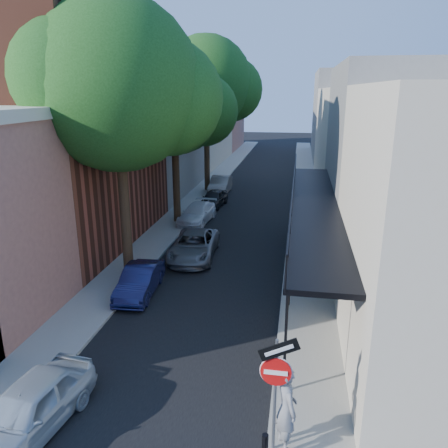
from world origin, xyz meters
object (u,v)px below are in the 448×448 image
at_px(sign_post, 276,376).
at_px(parked_car_b, 140,281).
at_px(parked_car_c, 194,246).
at_px(pedestrian, 286,408).
at_px(parked_car_a, 29,409).
at_px(parked_car_e, 214,198).
at_px(parked_car_d, 197,213).
at_px(parked_car_f, 220,185).
at_px(oak_near, 130,89).
at_px(oak_far, 213,84).
at_px(oak_mid, 181,104).

distance_m(sign_post, parked_car_b, 9.32).
height_order(parked_car_c, pedestrian, pedestrian).
xyz_separation_m(parked_car_a, parked_car_e, (0.24, 21.60, -0.07)).
distance_m(parked_car_c, parked_car_d, 5.96).
xyz_separation_m(parked_car_e, parked_car_f, (-0.26, 4.05, 0.10)).
xyz_separation_m(oak_near, parked_car_b, (0.77, -2.11, -7.30)).
xyz_separation_m(parked_car_b, parked_car_e, (0.26, 14.10, 0.00)).
height_order(parked_car_d, parked_car_f, parked_car_f).
height_order(parked_car_a, pedestrian, pedestrian).
bearing_deg(sign_post, oak_near, 125.09).
bearing_deg(oak_far, parked_car_d, -85.21).
relative_size(parked_car_e, pedestrian, 1.68).
bearing_deg(oak_far, parked_car_c, -82.50).
bearing_deg(parked_car_d, sign_post, -65.89).
relative_size(sign_post, parked_car_e, 0.88).
relative_size(parked_car_a, parked_car_e, 1.13).
bearing_deg(oak_far, parked_car_f, -52.21).
bearing_deg(parked_car_e, parked_car_d, -87.36).
xyz_separation_m(oak_mid, parked_car_b, (0.82, -10.08, -6.48)).
distance_m(parked_car_a, parked_car_b, 7.50).
xyz_separation_m(sign_post, parked_car_a, (-5.73, -0.33, -1.38)).
distance_m(oak_near, oak_mid, 8.01).
distance_m(parked_car_a, parked_car_f, 25.65).
height_order(oak_near, oak_far, oak_far).
height_order(oak_far, parked_car_f, oak_far).
relative_size(parked_car_a, parked_car_f, 0.94).
xyz_separation_m(oak_far, parked_car_c, (1.95, -14.85, -7.64)).
distance_m(parked_car_e, pedestrian, 21.88).
relative_size(parked_car_b, pedestrian, 1.72).
xyz_separation_m(oak_mid, oak_far, (0.06, 9.04, 1.20)).
bearing_deg(pedestrian, oak_near, 11.74).
distance_m(sign_post, oak_mid, 19.14).
relative_size(oak_mid, parked_car_a, 2.66).
distance_m(parked_car_d, parked_car_e, 4.00).
relative_size(oak_near, parked_car_c, 2.57).
relative_size(parked_car_b, parked_car_f, 0.85).
xyz_separation_m(oak_near, parked_car_c, (1.97, 2.16, -7.26)).
bearing_deg(oak_near, oak_far, 89.96).
xyz_separation_m(oak_mid, parked_car_e, (1.08, 4.01, -6.48)).
distance_m(sign_post, oak_far, 27.80).
relative_size(oak_far, parked_car_c, 2.68).
xyz_separation_m(parked_car_a, pedestrian, (5.97, 0.49, 0.48)).
bearing_deg(parked_car_f, parked_car_e, -87.07).
bearing_deg(parked_car_c, parked_car_d, 98.61).
bearing_deg(pedestrian, oak_mid, -3.08).
relative_size(oak_far, parked_car_f, 2.90).
distance_m(oak_far, parked_car_e, 9.23).
bearing_deg(parked_car_b, parked_car_e, 85.27).
xyz_separation_m(sign_post, oak_far, (-6.51, 26.30, 6.22)).
bearing_deg(oak_near, parked_car_b, -70.03).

